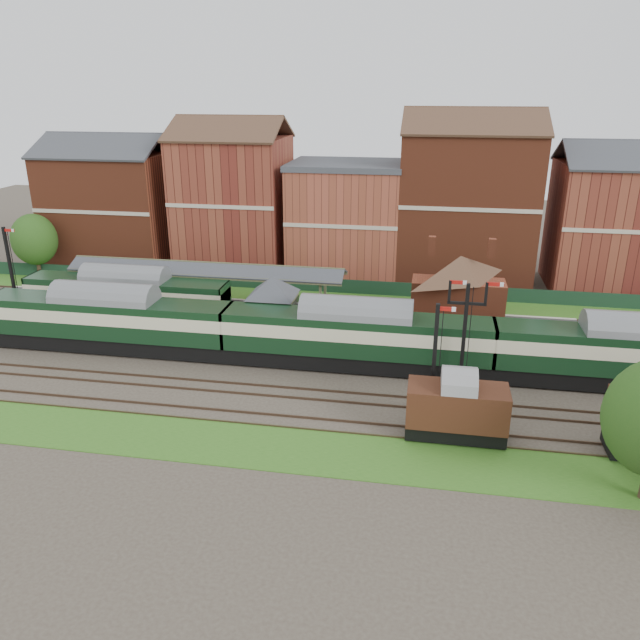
% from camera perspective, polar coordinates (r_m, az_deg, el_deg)
% --- Properties ---
extents(ground, '(160.00, 160.00, 0.00)m').
position_cam_1_polar(ground, '(48.80, -1.71, -4.03)').
color(ground, '#473D33').
rests_on(ground, ground).
extents(grass_back, '(90.00, 4.50, 0.06)m').
position_cam_1_polar(grass_back, '(63.43, 1.21, 1.97)').
color(grass_back, '#2D6619').
rests_on(grass_back, ground).
extents(grass_front, '(90.00, 5.00, 0.06)m').
position_cam_1_polar(grass_front, '(38.53, -5.39, -11.37)').
color(grass_front, '#2D6619').
rests_on(grass_front, ground).
extents(fence, '(90.00, 0.12, 1.50)m').
position_cam_1_polar(fence, '(65.09, 1.49, 3.13)').
color(fence, '#193823').
rests_on(fence, ground).
extents(platform, '(55.00, 3.40, 1.00)m').
position_cam_1_polar(platform, '(58.47, -4.59, 0.73)').
color(platform, '#2D2D2D').
rests_on(platform, ground).
extents(signal_box, '(5.40, 5.40, 6.00)m').
position_cam_1_polar(signal_box, '(51.16, -4.31, 0.97)').
color(signal_box, '#596C4D').
rests_on(signal_box, ground).
extents(brick_hut, '(3.20, 2.64, 2.94)m').
position_cam_1_polar(brick_hut, '(50.60, 4.58, -1.69)').
color(brick_hut, maroon).
rests_on(brick_hut, ground).
extents(station_building, '(8.10, 8.10, 5.90)m').
position_cam_1_polar(station_building, '(55.68, 12.53, 3.01)').
color(station_building, brown).
rests_on(station_building, platform).
extents(canopy, '(26.00, 3.89, 4.08)m').
position_cam_1_polar(canopy, '(58.98, -10.37, 4.80)').
color(canopy, brown).
rests_on(canopy, platform).
extents(semaphore_bracket, '(3.60, 0.25, 8.18)m').
position_cam_1_polar(semaphore_bracket, '(43.90, 13.12, -0.94)').
color(semaphore_bracket, black).
rests_on(semaphore_bracket, ground).
extents(semaphore_platform_end, '(1.23, 0.25, 8.00)m').
position_cam_1_polar(semaphore_platform_end, '(66.59, -26.45, 4.39)').
color(semaphore_platform_end, black).
rests_on(semaphore_platform_end, ground).
extents(semaphore_siding, '(1.23, 0.25, 8.00)m').
position_cam_1_polar(semaphore_siding, '(39.85, 10.42, -3.76)').
color(semaphore_siding, black).
rests_on(semaphore_siding, ground).
extents(town_backdrop, '(69.00, 10.00, 16.00)m').
position_cam_1_polar(town_backdrop, '(70.29, 2.27, 9.71)').
color(town_backdrop, brown).
rests_on(town_backdrop, ground).
extents(dmu_train, '(60.62, 3.18, 4.66)m').
position_cam_1_polar(dmu_train, '(47.10, 3.29, -1.42)').
color(dmu_train, black).
rests_on(dmu_train, ground).
extents(platform_railcar, '(18.79, 2.96, 4.33)m').
position_cam_1_polar(platform_railcar, '(59.31, -17.22, 2.20)').
color(platform_railcar, black).
rests_on(platform_railcar, ground).
extents(goods_van_a, '(6.01, 2.61, 3.65)m').
position_cam_1_polar(goods_van_a, '(39.03, 12.40, -7.87)').
color(goods_van_a, black).
rests_on(goods_van_a, ground).
extents(tree_back, '(4.93, 4.93, 7.21)m').
position_cam_1_polar(tree_back, '(76.37, -24.67, 6.70)').
color(tree_back, '#382619').
rests_on(tree_back, ground).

